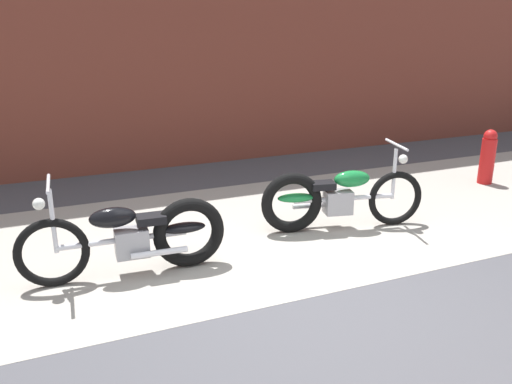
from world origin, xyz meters
The scene contains 6 objects.
ground_plane centered at (0.00, 0.00, 0.00)m, with size 80.00×80.00×0.00m, color #47474C.
sidewalk_slab centered at (0.00, 1.75, 0.00)m, with size 36.00×3.50×0.01m, color #9E998E.
brick_building_wall centered at (0.00, 5.20, 2.53)m, with size 36.00×0.50×5.07m, color brown.
motorcycle_black centered at (-1.27, 1.10, 0.40)m, with size 2.01×0.58×1.03m.
motorcycle_green centered at (1.07, 1.39, 0.40)m, with size 1.98×0.72×1.03m.
fire_hydrant centered at (4.24, 2.11, 0.42)m, with size 0.22×0.22×0.84m.
Camera 1 is at (-2.12, -3.78, 2.41)m, focal length 37.49 mm.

